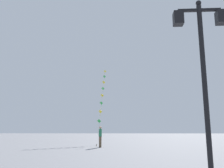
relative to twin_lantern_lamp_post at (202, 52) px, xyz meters
The scene contains 4 objects.
ground_plane 14.15m from the twin_lantern_lamp_post, 96.49° to the left, with size 160.00×160.00×0.00m, color gray.
twin_lantern_lamp_post is the anchor object (origin of this frame).
kite_train 21.44m from the twin_lantern_lamp_post, 103.52° to the left, with size 0.62×11.29×9.79m.
kite_flyer 14.34m from the twin_lantern_lamp_post, 108.01° to the left, with size 0.27×0.62×1.71m.
Camera 1 is at (-0.64, -0.21, 1.41)m, focal length 38.07 mm.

